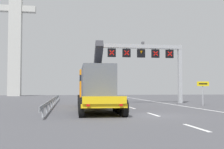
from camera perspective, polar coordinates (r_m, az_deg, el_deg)
ground at (r=18.87m, az=7.26°, el=-8.26°), size 112.00×112.00×0.00m
lane_markings at (r=44.87m, az=-1.52°, el=-5.10°), size 0.20×67.44×0.01m
edge_line_right at (r=32.19m, az=11.95°, el=-5.94°), size 0.20×63.00×0.01m
overhead_lane_gantry at (r=32.97m, az=8.14°, el=3.66°), size 10.07×0.90×7.18m
heavy_haul_truck_yellow at (r=24.76m, az=-3.49°, el=-2.36°), size 3.28×14.11×5.30m
exit_sign_yellow at (r=30.24m, az=18.03°, el=-2.56°), size 1.30×0.15×2.49m
guardrail_left at (r=31.95m, az=-11.78°, el=-4.97°), size 0.13×31.69×0.76m
bridge_pylon_distant at (r=69.30m, az=-19.07°, el=9.71°), size 9.00×2.00×32.49m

